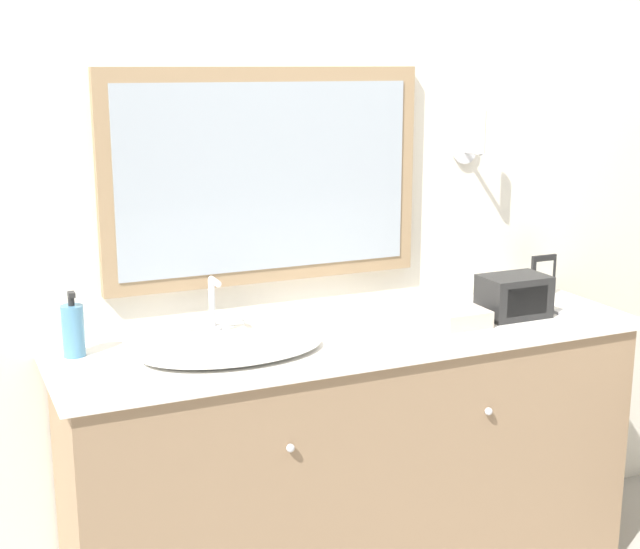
# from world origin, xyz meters

# --- Properties ---
(wall_back) EXTENTS (8.00, 0.18, 2.55)m
(wall_back) POSITION_xyz_m (-0.00, 0.58, 1.28)
(wall_back) COLOR silver
(wall_back) RESTS_ON ground_plane
(vanity_counter) EXTENTS (1.86, 0.52, 0.88)m
(vanity_counter) POSITION_xyz_m (0.00, 0.29, 0.44)
(vanity_counter) COLOR #937556
(vanity_counter) RESTS_ON ground_plane
(sink_basin) EXTENTS (0.54, 0.39, 0.19)m
(sink_basin) POSITION_xyz_m (-0.41, 0.27, 0.90)
(sink_basin) COLOR white
(sink_basin) RESTS_ON vanity_counter
(soap_bottle) EXTENTS (0.06, 0.06, 0.19)m
(soap_bottle) POSITION_xyz_m (-0.83, 0.43, 0.96)
(soap_bottle) COLOR teal
(soap_bottle) RESTS_ON vanity_counter
(appliance_box) EXTENTS (0.22, 0.15, 0.14)m
(appliance_box) POSITION_xyz_m (0.56, 0.26, 0.95)
(appliance_box) COLOR black
(appliance_box) RESTS_ON vanity_counter
(picture_frame) EXTENTS (0.10, 0.01, 0.15)m
(picture_frame) POSITION_xyz_m (0.82, 0.44, 0.96)
(picture_frame) COLOR black
(picture_frame) RESTS_ON vanity_counter
(hand_towel_near_sink) EXTENTS (0.19, 0.12, 0.05)m
(hand_towel_near_sink) POSITION_xyz_m (0.19, 0.37, 0.91)
(hand_towel_near_sink) COLOR silver
(hand_towel_near_sink) RESTS_ON vanity_counter
(hand_towel_far_corner) EXTENTS (0.16, 0.12, 0.05)m
(hand_towel_far_corner) POSITION_xyz_m (0.34, 0.23, 0.91)
(hand_towel_far_corner) COLOR #B7A899
(hand_towel_far_corner) RESTS_ON vanity_counter
(metal_tray) EXTENTS (0.16, 0.10, 0.01)m
(metal_tray) POSITION_xyz_m (0.79, 0.19, 0.89)
(metal_tray) COLOR #ADADB2
(metal_tray) RESTS_ON vanity_counter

